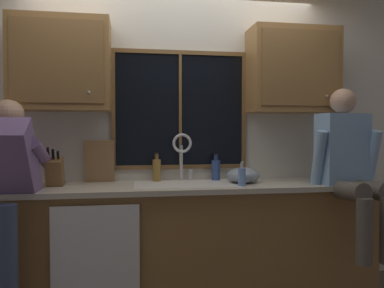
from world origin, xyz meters
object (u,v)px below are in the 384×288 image
object	(u,v)px
mixing_bowl	(243,175)
bottle_tall_clear	(157,170)
cutting_board	(99,161)
person_sitting_on_counter	(349,162)
soap_dispenser	(242,176)
knife_block	(55,172)
bottle_green_glass	(216,169)

from	to	relation	value
mixing_bowl	bottle_tall_clear	bearing A→B (deg)	164.55
cutting_board	bottle_tall_clear	world-z (taller)	cutting_board
person_sitting_on_counter	mixing_bowl	bearing A→B (deg)	160.08
soap_dispenser	bottle_tall_clear	xyz separation A→B (m)	(-0.63, 0.37, 0.03)
person_sitting_on_counter	cutting_board	world-z (taller)	person_sitting_on_counter
cutting_board	knife_block	bearing A→B (deg)	-149.84
soap_dispenser	bottle_tall_clear	world-z (taller)	bottle_tall_clear
bottle_tall_clear	cutting_board	bearing A→B (deg)	178.24
cutting_board	bottle_tall_clear	distance (m)	0.47
bottle_tall_clear	bottle_green_glass	bearing A→B (deg)	0.39
soap_dispenser	person_sitting_on_counter	bearing A→B (deg)	-6.61
cutting_board	mixing_bowl	xyz separation A→B (m)	(1.16, -0.21, -0.11)
soap_dispenser	bottle_green_glass	bearing A→B (deg)	107.46
soap_dispenser	bottle_green_glass	xyz separation A→B (m)	(-0.12, 0.38, 0.02)
person_sitting_on_counter	bottle_green_glass	bearing A→B (deg)	153.59
cutting_board	mixing_bowl	world-z (taller)	cutting_board
knife_block	bottle_tall_clear	distance (m)	0.80
knife_block	bottle_tall_clear	bearing A→B (deg)	12.18
cutting_board	soap_dispenser	distance (m)	1.17
mixing_bowl	soap_dispenser	world-z (taller)	soap_dispenser
knife_block	mixing_bowl	distance (m)	1.48
bottle_green_glass	bottle_tall_clear	xyz separation A→B (m)	(-0.51, -0.00, 0.01)
person_sitting_on_counter	bottle_green_glass	distance (m)	1.07
mixing_bowl	soap_dispenser	bearing A→B (deg)	-109.88
person_sitting_on_counter	mixing_bowl	xyz separation A→B (m)	(-0.77, 0.28, -0.12)
person_sitting_on_counter	bottle_tall_clear	bearing A→B (deg)	162.17
cutting_board	soap_dispenser	world-z (taller)	cutting_board
cutting_board	mixing_bowl	distance (m)	1.18
cutting_board	bottle_green_glass	bearing A→B (deg)	-0.64
person_sitting_on_counter	knife_block	xyz separation A→B (m)	(-2.24, 0.30, -0.08)
cutting_board	bottle_tall_clear	size ratio (longest dim) A/B	1.46
knife_block	cutting_board	distance (m)	0.37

